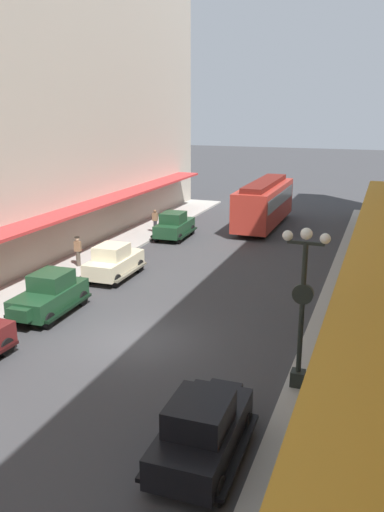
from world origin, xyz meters
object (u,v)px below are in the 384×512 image
parked_car_2 (202,428)px  lamp_post_with_clock (302,302)px  parked_car_3 (114,261)px  parked_car_1 (174,225)px  parked_car_4 (50,293)px  pedestrian_4 (78,251)px  fire_hydrant (57,279)px  pedestrian_3 (351,262)px  pedestrian_1 (155,221)px  pedestrian_2 (354,331)px  streetcar (264,202)px  pedestrian_0 (353,292)px

parked_car_2 → lamp_post_with_clock: size_ratio=0.83×
parked_car_3 → parked_car_1: bearing=92.0°
parked_car_4 → lamp_post_with_clock: 11.68m
parked_car_3 → pedestrian_4: size_ratio=2.56×
parked_car_1 → fire_hydrant: bearing=-97.0°
parked_car_2 → pedestrian_3: (2.40, 16.29, 0.07)m
lamp_post_with_clock → parked_car_1: bearing=123.1°
pedestrian_1 → pedestrian_2: bearing=-45.7°
parked_car_4 → parked_car_2: bearing=-36.9°
parked_car_4 → pedestrian_3: parked_car_4 is taller
pedestrian_2 → pedestrian_3: size_ratio=1.00×
parked_car_2 → parked_car_4: same height
streetcar → pedestrian_1: size_ratio=5.86×
streetcar → pedestrian_1: streetcar is taller
parked_car_3 → parked_car_4: size_ratio=0.99×
parked_car_1 → parked_car_3: (0.31, -9.18, 0.00)m
parked_car_1 → pedestrian_2: bearing=-48.2°
pedestrian_3 → pedestrian_4: (-14.38, -2.93, 0.00)m
parked_car_1 → parked_car_2: 23.75m
pedestrian_3 → pedestrian_4: same height
parked_car_2 → streetcar: 27.76m
parked_car_3 → lamp_post_with_clock: (10.98, -8.14, 2.04)m
lamp_post_with_clock → pedestrian_1: 22.14m
parked_car_4 → pedestrian_3: size_ratio=2.58×
lamp_post_with_clock → pedestrian_3: (0.71, 11.88, -1.97)m
streetcar → parked_car_4: bearing=-103.4°
parked_car_2 → parked_car_3: bearing=126.5°
parked_car_2 → fire_hydrant: (-11.06, 9.91, -0.38)m
pedestrian_0 → pedestrian_2: size_ratio=0.98×
parked_car_3 → pedestrian_3: 12.27m
parked_car_1 → pedestrian_0: (12.41, -10.00, 0.05)m
fire_hydrant → parked_car_4: bearing=-60.7°
parked_car_3 → pedestrian_4: (-2.69, 0.81, 0.07)m
parked_car_4 → pedestrian_1: (-1.78, 15.13, 0.05)m
pedestrian_3 → pedestrian_2: bearing=-85.1°
lamp_post_with_clock → parked_car_4: bearing=166.4°
pedestrian_2 → pedestrian_4: 16.26m
parked_car_1 → pedestrian_3: size_ratio=2.58×
fire_hydrant → parked_car_1: bearing=83.0°
parked_car_1 → pedestrian_0: bearing=-38.9°
streetcar → lamp_post_with_clock: size_ratio=1.86×
parked_car_2 → parked_car_1: bearing=113.8°
parked_car_4 → fire_hydrant: 3.24m
fire_hydrant → pedestrian_1: (-0.21, 12.33, 0.43)m
lamp_post_with_clock → pedestrian_2: 3.90m
streetcar → pedestrian_0: size_ratio=5.86×
parked_car_4 → parked_car_3: bearing=87.9°
pedestrian_0 → pedestrian_1: (-14.08, 10.52, 0.00)m
pedestrian_4 → parked_car_3: bearing=-16.8°
pedestrian_1 → pedestrian_2: size_ratio=0.98×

